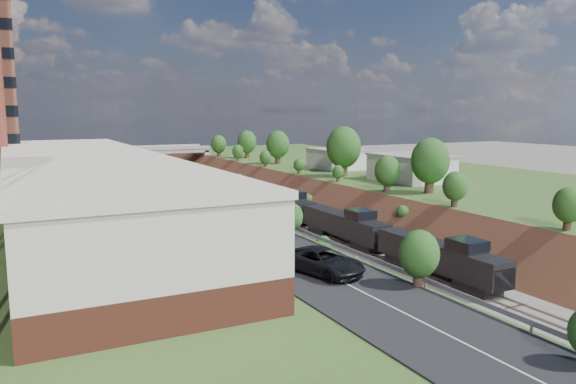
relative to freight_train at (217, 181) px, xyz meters
name	(u,v)px	position (x,y,z in m)	size (l,w,h in m)	color
platform_left	(25,217)	(-35.60, -26.31, 0.09)	(44.00, 180.00, 5.00)	#455F27
platform_right	(423,187)	(30.40, -26.31, 0.09)	(44.00, 180.00, 5.00)	#455F27
embankment_left	(190,221)	(-13.60, -26.31, -2.41)	(7.07, 180.00, 7.07)	brown
embankment_right	(319,210)	(8.40, -26.31, -2.41)	(7.07, 180.00, 7.07)	brown
rail_left_track	(242,216)	(-5.20, -26.31, -2.32)	(1.58, 180.00, 0.18)	gray
rail_right_track	(273,213)	(0.00, -26.31, -2.32)	(1.58, 180.00, 0.18)	gray
road	(158,189)	(-18.10, -26.31, 2.64)	(8.00, 180.00, 0.10)	black
guardrail	(187,184)	(-14.00, -26.50, 3.14)	(0.10, 171.00, 0.70)	#99999E
commercial_building	(85,190)	(-30.60, -48.31, 6.10)	(14.30, 62.30, 7.00)	brown
overpass	(159,156)	(-2.60, 35.69, 2.51)	(24.50, 8.30, 7.40)	gray
white_building_near	(411,169)	(20.90, -34.31, 4.59)	(9.00, 12.00, 4.00)	silver
white_building_far	(336,159)	(20.40, -12.31, 4.39)	(8.00, 10.00, 3.60)	silver
tree_right_large	(430,161)	(14.40, -46.31, 6.97)	(5.25, 5.25, 7.61)	#473323
tree_left_crest	(321,223)	(-14.40, -66.31, 4.63)	(2.45, 2.45, 3.55)	#473323
freight_train	(217,181)	(0.00, 0.00, 0.00)	(2.72, 139.70, 4.55)	black
suv	(323,261)	(-18.30, -73.36, 3.57)	(2.92, 6.32, 1.76)	black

